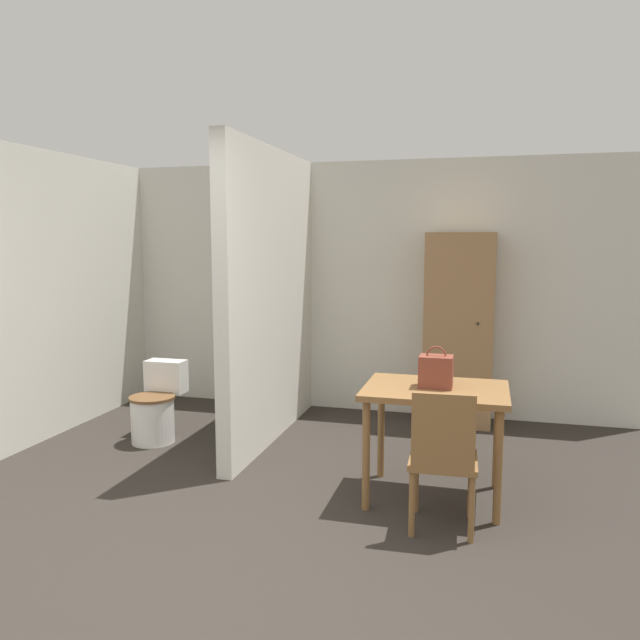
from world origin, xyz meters
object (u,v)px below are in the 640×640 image
(dining_table, at_px, (435,403))
(wooden_chair, at_px, (443,456))
(toilet, at_px, (156,408))
(wooden_cabinet, at_px, (459,329))
(handbag, at_px, (436,371))

(dining_table, relative_size, wooden_chair, 1.07)
(toilet, relative_size, wooden_cabinet, 0.37)
(toilet, bearing_deg, handbag, -14.17)
(wooden_chair, height_order, handbag, handbag)
(wooden_cabinet, bearing_deg, toilet, -154.40)
(wooden_chair, distance_m, handbag, 0.64)
(wooden_chair, bearing_deg, toilet, 154.08)
(dining_table, height_order, toilet, dining_table)
(handbag, bearing_deg, wooden_cabinet, 87.88)
(wooden_chair, bearing_deg, dining_table, 98.15)
(wooden_cabinet, bearing_deg, handbag, -92.12)
(wooden_chair, distance_m, wooden_cabinet, 2.34)
(dining_table, xyz_separation_m, toilet, (-2.43, 0.62, -0.38))
(handbag, xyz_separation_m, wooden_cabinet, (0.07, 1.81, 0.03))
(wooden_chair, xyz_separation_m, handbag, (-0.09, 0.49, 0.40))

